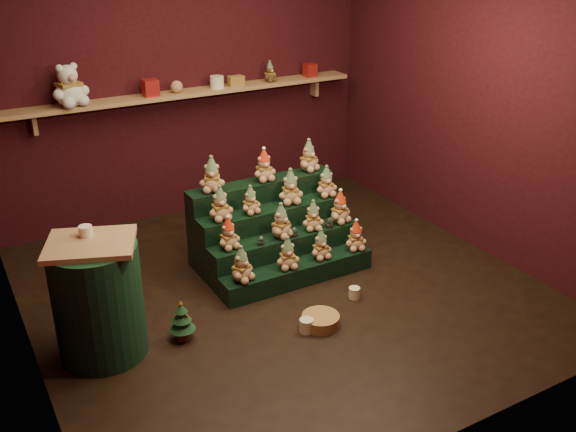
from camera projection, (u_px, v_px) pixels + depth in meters
ground at (283, 289)px, 5.43m from camera, size 4.00×4.00×0.00m
back_wall at (183, 79)px, 6.49m from camera, size 4.00×0.10×2.80m
front_wall at (481, 229)px, 3.24m from camera, size 4.00×0.10×2.80m
right_wall at (480, 97)px, 5.79m from camera, size 0.10×4.00×2.80m
back_shelf at (191, 93)px, 6.39m from camera, size 3.60×0.26×0.24m
riser_tier_front at (298, 273)px, 5.50m from camera, size 1.40×0.22×0.18m
riser_tier_midfront at (285, 253)px, 5.64m from camera, size 1.40×0.22×0.36m
riser_tier_midback at (273, 235)px, 5.78m from camera, size 1.40×0.22×0.54m
riser_tier_back at (262, 217)px, 5.91m from camera, size 1.40×0.22×0.72m
teddy_0 at (241, 264)px, 5.15m from camera, size 0.28×0.27×0.30m
teddy_1 at (288, 253)px, 5.35m from camera, size 0.23×0.21×0.28m
teddy_2 at (321, 244)px, 5.51m from camera, size 0.19×0.17×0.27m
teddy_3 at (356, 235)px, 5.66m from camera, size 0.23×0.21×0.27m
teddy_4 at (228, 233)px, 5.28m from camera, size 0.22×0.20×0.27m
teddy_5 at (281, 221)px, 5.47m from camera, size 0.28×0.27×0.30m
teddy_6 at (313, 215)px, 5.62m from camera, size 0.24×0.22×0.27m
teddy_7 at (340, 207)px, 5.75m from camera, size 0.25×0.24×0.30m
teddy_8 at (220, 203)px, 5.37m from camera, size 0.22×0.20×0.30m
teddy_9 at (250, 200)px, 5.50m from camera, size 0.20×0.18×0.25m
teddy_10 at (290, 187)px, 5.69m from camera, size 0.27×0.25×0.31m
teddy_11 at (326, 181)px, 5.86m from camera, size 0.22×0.20×0.28m
teddy_12 at (212, 174)px, 5.47m from camera, size 0.28×0.27×0.31m
teddy_13 at (264, 165)px, 5.71m from camera, size 0.21×0.19×0.29m
teddy_14 at (309, 155)px, 5.95m from camera, size 0.26×0.25×0.30m
snow_globe_a at (261, 240)px, 5.38m from camera, size 0.06×0.06×0.08m
snow_globe_b at (294, 232)px, 5.53m from camera, size 0.06×0.06×0.08m
snow_globe_c at (329, 222)px, 5.69m from camera, size 0.07×0.07×0.10m
side_table at (98, 299)px, 4.45m from camera, size 0.71×0.66×0.89m
table_ornament at (86, 231)px, 4.33m from camera, size 0.09×0.09×0.07m
mini_christmas_tree at (182, 320)px, 4.71m from camera, size 0.19×0.19×0.33m
mug_left at (306, 326)px, 4.84m from camera, size 0.11×0.11×0.11m
mug_right at (354, 293)px, 5.28m from camera, size 0.09×0.09×0.09m
wicker_basket at (321, 320)px, 4.91m from camera, size 0.37×0.37×0.09m
white_bear at (68, 80)px, 5.72m from camera, size 0.41×0.39×0.48m
brown_bear at (270, 72)px, 6.71m from camera, size 0.18×0.17×0.21m
gift_tin_red_a at (150, 88)px, 6.14m from camera, size 0.14×0.14×0.16m
gift_tin_cream at (217, 82)px, 6.46m from camera, size 0.14×0.14×0.12m
gift_tin_red_b at (310, 70)px, 6.96m from camera, size 0.12×0.12×0.14m
shelf_plush_ball at (177, 87)px, 6.27m from camera, size 0.12×0.12×0.12m
scarf_gift_box at (236, 81)px, 6.56m from camera, size 0.16×0.10×0.10m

